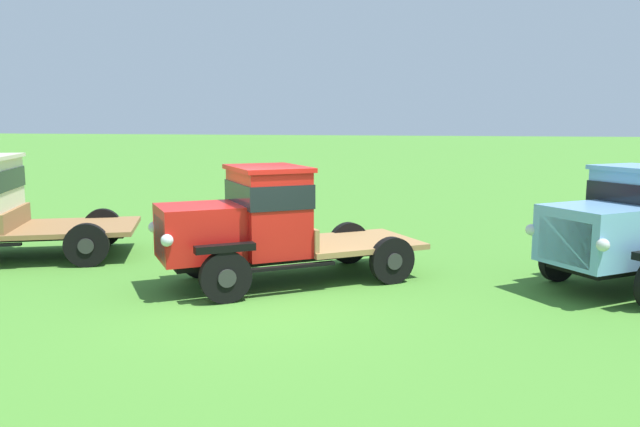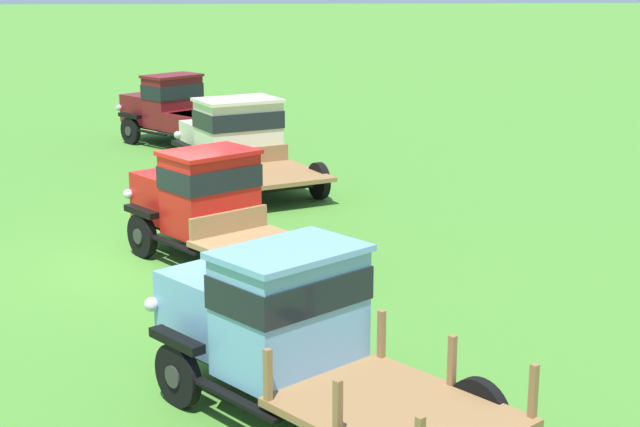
% 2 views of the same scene
% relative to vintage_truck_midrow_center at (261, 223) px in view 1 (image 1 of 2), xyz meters
% --- Properties ---
extents(ground_plane, '(240.00, 240.00, 0.00)m').
position_rel_vintage_truck_midrow_center_xyz_m(ground_plane, '(0.28, -0.99, -1.11)').
color(ground_plane, '#47842D').
extents(vintage_truck_midrow_center, '(4.83, 4.22, 2.12)m').
position_rel_vintage_truck_midrow_center_xyz_m(vintage_truck_midrow_center, '(0.00, 0.00, 0.00)').
color(vintage_truck_midrow_center, black).
rests_on(vintage_truck_midrow_center, ground).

